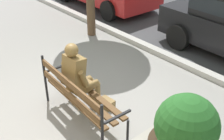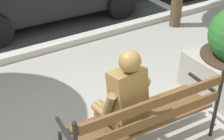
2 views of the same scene
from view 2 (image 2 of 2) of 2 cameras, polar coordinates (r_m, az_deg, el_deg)
name	(u,v)px [view 2 (image 2 of 2)]	position (r m, az deg, el deg)	size (l,w,h in m)	color
curb_stone	(42,49)	(5.93, -12.30, 3.66)	(60.00, 0.20, 0.12)	#B2AFA8
park_bench	(146,116)	(3.53, 6.06, -8.10)	(1.82, 0.62, 0.95)	brown
bronze_statue_seated	(120,102)	(3.49, 1.48, -5.75)	(0.62, 0.79, 1.37)	olive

